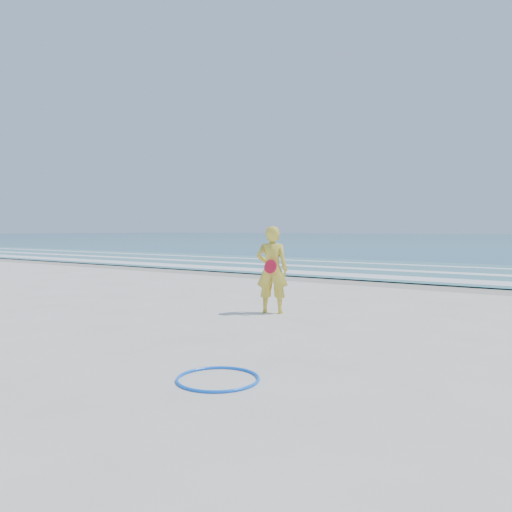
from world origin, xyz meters
The scene contains 8 objects.
ground centered at (0.00, 0.00, 0.00)m, with size 400.00×400.00×0.00m, color silver.
wet_sand centered at (0.00, 9.00, 0.00)m, with size 400.00×2.40×0.00m, color #B2A893.
shallow centered at (0.00, 14.00, 0.04)m, with size 400.00×10.00×0.01m, color #59B7AD.
foam_near centered at (0.00, 10.30, 0.05)m, with size 400.00×1.40×0.01m, color white.
foam_mid centered at (0.00, 13.20, 0.05)m, with size 400.00×0.90×0.01m, color white.
foam_far centered at (0.00, 16.50, 0.05)m, with size 400.00×0.60×0.01m, color white.
hoop centered at (3.37, -1.66, 0.02)m, with size 0.91×0.91×0.03m, color #0E67FF.
woman centered at (1.47, 2.36, 0.85)m, with size 0.73×0.62×1.70m.
Camera 1 is at (6.73, -5.79, 1.62)m, focal length 35.00 mm.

